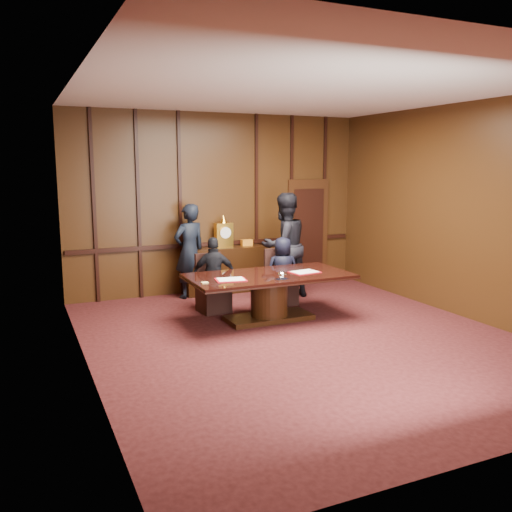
{
  "coord_description": "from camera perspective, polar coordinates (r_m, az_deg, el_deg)",
  "views": [
    {
      "loc": [
        -3.72,
        -6.6,
        2.49
      ],
      "look_at": [
        -0.21,
        1.24,
        1.05
      ],
      "focal_mm": 38.0,
      "sensor_mm": 36.0,
      "label": 1
    }
  ],
  "objects": [
    {
      "name": "signatory_right",
      "position": [
        9.72,
        2.82,
        -1.6
      ],
      "size": [
        0.67,
        0.51,
        1.23
      ],
      "primitive_type": "imported",
      "rotation": [
        0.0,
        0.0,
        2.93
      ],
      "color": "black",
      "rests_on": "ground"
    },
    {
      "name": "witness_right",
      "position": [
        10.22,
        2.98,
        1.09
      ],
      "size": [
        1.09,
        0.91,
        1.99
      ],
      "primitive_type": "imported",
      "rotation": [
        0.0,
        0.0,
        3.32
      ],
      "color": "black",
      "rests_on": "ground"
    },
    {
      "name": "folder_right",
      "position": [
        8.89,
        5.14,
        -1.69
      ],
      "size": [
        0.5,
        0.39,
        0.02
      ],
      "rotation": [
        0.0,
        0.0,
        0.14
      ],
      "color": "#AD101B",
      "rests_on": "conference_table"
    },
    {
      "name": "witness_left",
      "position": [
        10.27,
        -7.02,
        0.52
      ],
      "size": [
        0.74,
        0.59,
        1.79
      ],
      "primitive_type": "imported",
      "rotation": [
        0.0,
        0.0,
        3.42
      ],
      "color": "black",
      "rests_on": "ground"
    },
    {
      "name": "chair_left",
      "position": [
        9.36,
        -4.56,
        -4.09
      ],
      "size": [
        0.52,
        0.52,
        0.99
      ],
      "rotation": [
        0.0,
        0.0,
        0.1
      ],
      "color": "black",
      "rests_on": "ground"
    },
    {
      "name": "signatory_left",
      "position": [
        9.21,
        -4.41,
        -2.04
      ],
      "size": [
        0.82,
        0.53,
        1.3
      ],
      "primitive_type": "imported",
      "rotation": [
        0.0,
        0.0,
        2.84
      ],
      "color": "black",
      "rests_on": "ground"
    },
    {
      "name": "folder_left",
      "position": [
        8.28,
        -2.67,
        -2.5
      ],
      "size": [
        0.51,
        0.4,
        0.02
      ],
      "rotation": [
        0.0,
        0.0,
        -0.17
      ],
      "color": "#AD101B",
      "rests_on": "conference_table"
    },
    {
      "name": "conference_table",
      "position": [
        8.76,
        1.39,
        -3.54
      ],
      "size": [
        2.62,
        1.32,
        0.76
      ],
      "color": "black",
      "rests_on": "ground"
    },
    {
      "name": "room",
      "position": [
        7.77,
        5.2,
        3.81
      ],
      "size": [
        7.0,
        7.04,
        3.5
      ],
      "color": "black",
      "rests_on": "ground"
    },
    {
      "name": "chair_right",
      "position": [
        9.86,
        2.61,
        -3.37
      ],
      "size": [
        0.49,
        0.49,
        0.99
      ],
      "rotation": [
        0.0,
        0.0,
        -0.02
      ],
      "color": "black",
      "rests_on": "ground"
    },
    {
      "name": "inkstand",
      "position": [
        8.3,
        2.73,
        -2.13
      ],
      "size": [
        0.2,
        0.14,
        0.12
      ],
      "color": "white",
      "rests_on": "conference_table"
    },
    {
      "name": "notepad",
      "position": [
        8.1,
        -5.42,
        -2.81
      ],
      "size": [
        0.1,
        0.07,
        0.01
      ],
      "primitive_type": "cube",
      "rotation": [
        0.0,
        0.0,
        0.04
      ],
      "color": "#F9E17A",
      "rests_on": "conference_table"
    },
    {
      "name": "sideboard",
      "position": [
        10.73,
        -3.39,
        -1.26
      ],
      "size": [
        1.6,
        0.45,
        1.54
      ],
      "color": "black",
      "rests_on": "ground"
    }
  ]
}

